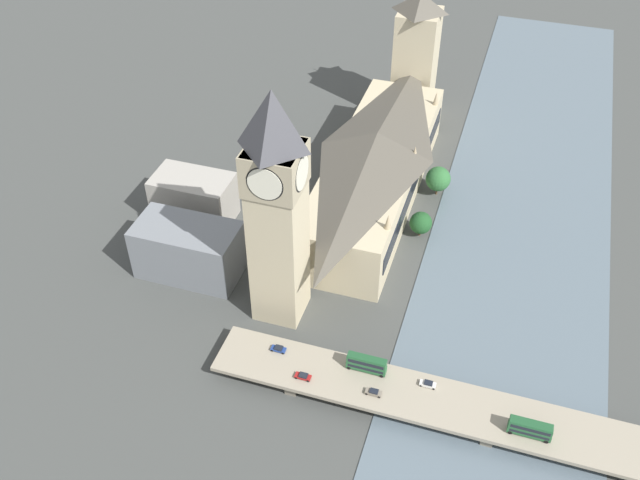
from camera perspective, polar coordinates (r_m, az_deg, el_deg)
ground_plane at (r=245.67m, az=7.68°, el=1.48°), size 600.00×600.00×0.00m
river_water at (r=244.34m, az=15.65°, el=-0.10°), size 57.44×360.00×0.30m
parliament_hall at (r=246.19m, az=4.48°, el=5.83°), size 28.36×99.39×27.52m
clock_tower at (r=187.32m, az=-3.48°, el=2.86°), size 14.81×14.81×73.00m
victoria_tower at (r=292.46m, az=7.67°, el=14.34°), size 15.83×15.83×55.28m
road_bridge at (r=189.14m, az=13.54°, el=-13.58°), size 146.87×15.70×4.64m
double_decker_bus_lead at (r=185.12m, az=16.47°, el=-14.25°), size 10.52×2.66×4.64m
double_decker_bus_mid at (r=190.20m, az=3.75°, el=-9.83°), size 10.69×2.46×5.00m
car_northbound_mid at (r=187.12m, az=4.31°, el=-12.05°), size 4.27×1.79×1.39m
car_northbound_tail at (r=189.84m, az=-1.36°, el=-10.84°), size 4.30×1.92×1.36m
car_southbound_lead at (r=196.06m, az=-3.34°, el=-8.68°), size 4.09×1.91×1.39m
car_southbound_mid at (r=190.30m, az=8.63°, el=-11.31°), size 4.26×1.81×1.41m
city_block_west at (r=222.71m, az=-10.47°, el=-0.78°), size 31.67×16.82×17.65m
city_block_center at (r=244.19m, az=-10.04°, el=3.34°), size 26.31×15.42×16.33m
tree_embankment_near at (r=255.17m, az=9.43°, el=4.84°), size 8.80×8.80×11.07m
tree_embankment_mid at (r=236.85m, az=8.07°, el=1.37°), size 7.47×7.47×9.06m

